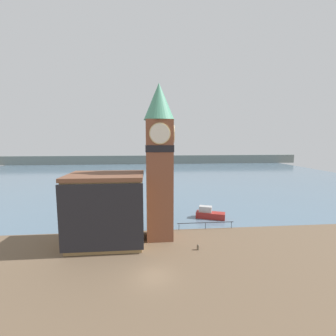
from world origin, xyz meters
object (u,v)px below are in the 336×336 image
object	(u,v)px
clock_tower	(159,158)
pier_building	(107,209)
mooring_bollard_near	(198,247)
boat_near	(209,214)

from	to	relation	value
clock_tower	pier_building	bearing A→B (deg)	-169.81
mooring_bollard_near	boat_near	bearing A→B (deg)	67.97
clock_tower	pier_building	size ratio (longest dim) A/B	2.16
pier_building	boat_near	xyz separation A→B (m)	(16.32, 8.37, -3.94)
clock_tower	pier_building	distance (m)	9.79
pier_building	mooring_bollard_near	distance (m)	12.86
clock_tower	boat_near	world-z (taller)	clock_tower
pier_building	mooring_bollard_near	world-z (taller)	pier_building
boat_near	mooring_bollard_near	distance (m)	12.24
clock_tower	mooring_bollard_near	bearing A→B (deg)	-42.59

